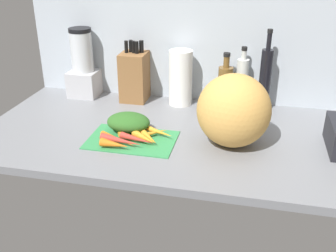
{
  "coord_description": "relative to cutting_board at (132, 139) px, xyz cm",
  "views": [
    {
      "loc": [
        20.79,
        -140.27,
        69.15
      ],
      "look_at": [
        -7.54,
        -13.56,
        8.43
      ],
      "focal_mm": 42.31,
      "sensor_mm": 36.0,
      "label": 1
    }
  ],
  "objects": [
    {
      "name": "cutting_board",
      "position": [
        0.0,
        0.0,
        0.0
      ],
      "size": [
        33.38,
        22.17,
        0.8
      ],
      "primitive_type": "cube",
      "color": "#338C4C",
      "rests_on": "ground_plane"
    },
    {
      "name": "carrot_7",
      "position": [
        6.37,
        0.32,
        1.84
      ],
      "size": [
        10.99,
        11.98,
        2.89
      ],
      "primitive_type": "cone",
      "rotation": [
        0.0,
        1.57,
        -0.85
      ],
      "color": "orange",
      "rests_on": "cutting_board"
    },
    {
      "name": "carrot_5",
      "position": [
        0.26,
        5.61,
        1.45
      ],
      "size": [
        12.32,
        12.59,
        2.1
      ],
      "primitive_type": "cone",
      "rotation": [
        0.0,
        1.57,
        0.8
      ],
      "color": "orange",
      "rests_on": "cutting_board"
    },
    {
      "name": "carrot_6",
      "position": [
        -4.15,
        -4.03,
        1.52
      ],
      "size": [
        15.98,
        9.19,
        2.23
      ],
      "primitive_type": "cone",
      "rotation": [
        0.0,
        1.57,
        -0.45
      ],
      "color": "orange",
      "rests_on": "cutting_board"
    },
    {
      "name": "wall_back",
      "position": [
        22.16,
        50.14,
        29.6
      ],
      "size": [
        170.0,
        3.0,
        60.0
      ],
      "primitive_type": "cube",
      "color": "#ADB7C1",
      "rests_on": "ground_plane"
    },
    {
      "name": "carrot_8",
      "position": [
        7.43,
        5.41,
        2.1
      ],
      "size": [
        17.68,
        10.55,
        3.4
      ],
      "primitive_type": "cone",
      "rotation": [
        0.0,
        1.57,
        -0.43
      ],
      "color": "orange",
      "rests_on": "cutting_board"
    },
    {
      "name": "paper_towel_roll",
      "position": [
        10.86,
        41.14,
        12.28
      ],
      "size": [
        10.62,
        10.62,
        25.36
      ],
      "primitive_type": "cylinder",
      "color": "white",
      "rests_on": "ground_plane"
    },
    {
      "name": "carrot_3",
      "position": [
        -2.31,
        -5.58,
        1.96
      ],
      "size": [
        16.97,
        6.36,
        3.12
      ],
      "primitive_type": "cone",
      "rotation": [
        0.0,
        1.57,
        -0.2
      ],
      "color": "red",
      "rests_on": "cutting_board"
    },
    {
      "name": "carrot_greens_pile",
      "position": [
        -3.26,
        6.48,
        4.04
      ],
      "size": [
        17.21,
        13.24,
        7.28
      ],
      "primitive_type": "ellipsoid",
      "color": "#2D6023",
      "rests_on": "cutting_board"
    },
    {
      "name": "knife_block",
      "position": [
        -11.32,
        41.85,
        11.36
      ],
      "size": [
        11.89,
        13.32,
        28.3
      ],
      "color": "brown",
      "rests_on": "ground_plane"
    },
    {
      "name": "carrot_1",
      "position": [
        2.72,
        -2.58,
        1.76
      ],
      "size": [
        13.94,
        6.5,
        2.72
      ],
      "primitive_type": "cone",
      "rotation": [
        0.0,
        1.57,
        -0.29
      ],
      "color": "red",
      "rests_on": "cutting_board"
    },
    {
      "name": "winter_squash",
      "position": [
        37.36,
        5.44,
        13.17
      ],
      "size": [
        26.92,
        25.9,
        27.14
      ],
      "primitive_type": "ellipsoid",
      "color": "gold",
      "rests_on": "ground_plane"
    },
    {
      "name": "carrot_4",
      "position": [
        7.2,
        3.86,
        1.61
      ],
      "size": [
        11.45,
        10.16,
        2.42
      ],
      "primitive_type": "cone",
      "rotation": [
        0.0,
        1.57,
        0.7
      ],
      "color": "orange",
      "rests_on": "cutting_board"
    },
    {
      "name": "ground_plane",
      "position": [
        22.16,
        11.64,
        -1.9
      ],
      "size": [
        170.0,
        80.0,
        3.0
      ],
      "primitive_type": "cube",
      "color": "slate"
    },
    {
      "name": "bottle_0",
      "position": [
        31.18,
        41.17,
        9.79
      ],
      "size": [
        6.57,
        6.57,
        25.44
      ],
      "color": "brown",
      "rests_on": "ground_plane"
    },
    {
      "name": "blender_appliance",
      "position": [
        -37.21,
        42.41,
        13.76
      ],
      "size": [
        13.74,
        13.74,
        32.89
      ],
      "color": "#B2B2B7",
      "rests_on": "ground_plane"
    },
    {
      "name": "carrot_0",
      "position": [
        -3.68,
        -8.97,
        2.04
      ],
      "size": [
        11.15,
        4.64,
        3.27
      ],
      "primitive_type": "cone",
      "rotation": [
        0.0,
        1.57,
        -0.13
      ],
      "color": "orange",
      "rests_on": "cutting_board"
    },
    {
      "name": "carrot_2",
      "position": [
        5.29,
        -1.38,
        1.92
      ],
      "size": [
        11.04,
        8.89,
        3.04
      ],
      "primitive_type": "cone",
      "rotation": [
        0.0,
        1.57,
        -0.6
      ],
      "color": "orange",
      "rests_on": "cutting_board"
    },
    {
      "name": "bottle_2",
      "position": [
        48.27,
        40.89,
        14.4
      ],
      "size": [
        5.05,
        5.05,
        36.43
      ],
      "color": "black",
      "rests_on": "ground_plane"
    },
    {
      "name": "bottle_1",
      "position": [
        38.37,
        43.66,
        11.33
      ],
      "size": [
        5.32,
        5.32,
        27.9
      ],
      "color": "silver",
      "rests_on": "ground_plane"
    }
  ]
}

